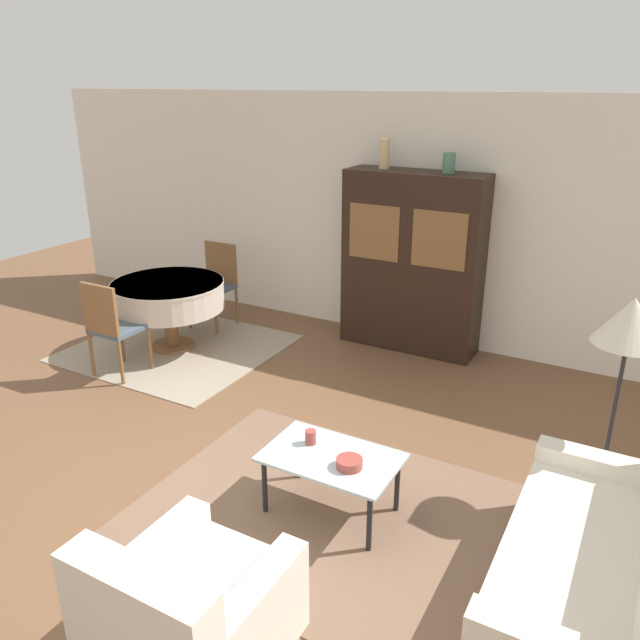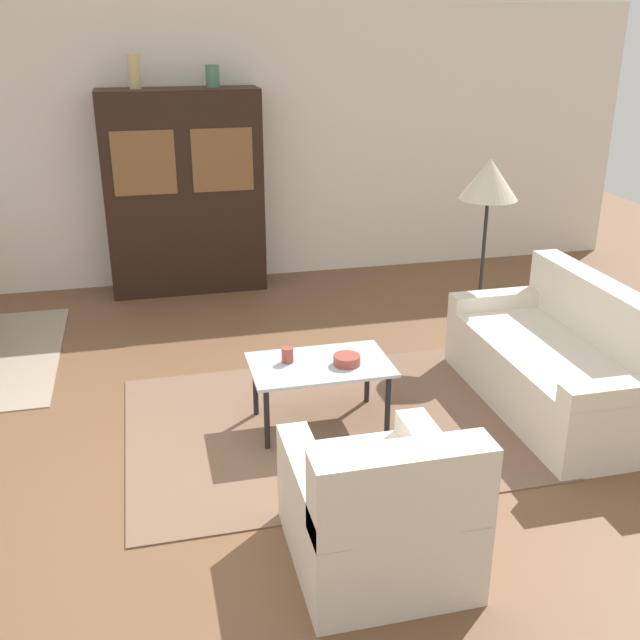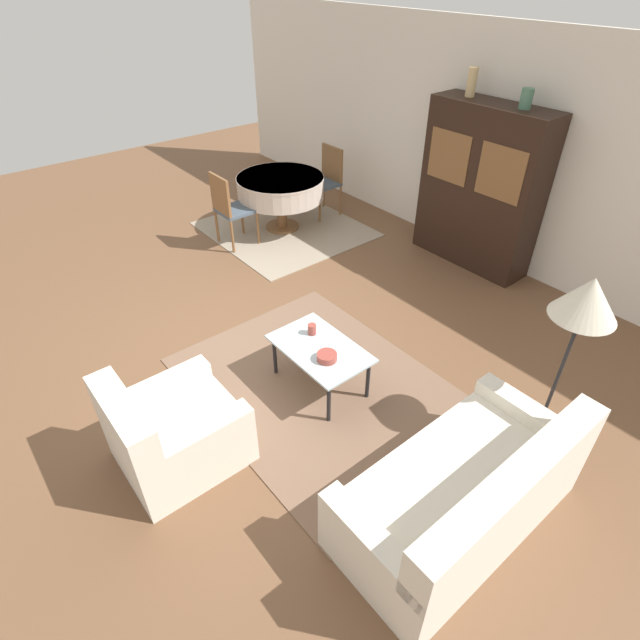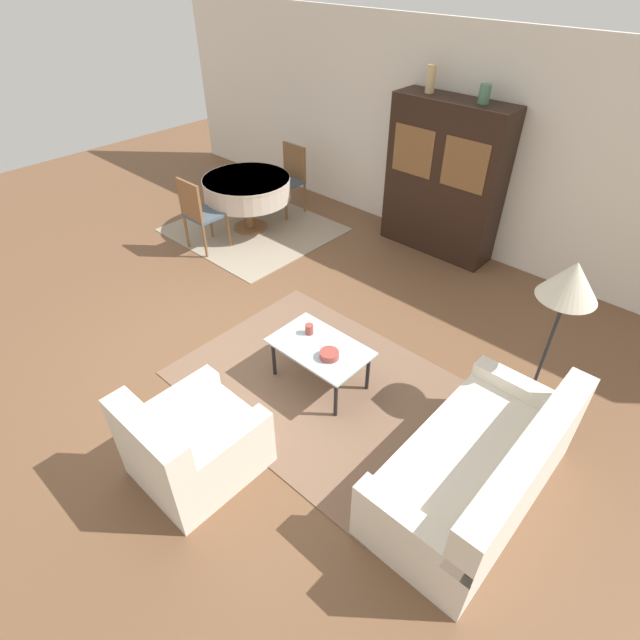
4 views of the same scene
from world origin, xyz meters
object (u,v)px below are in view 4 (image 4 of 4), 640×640
Objects in this scene: display_cabinet at (444,180)px; vase_short at (485,94)px; dining_table at (247,189)px; bowl at (329,355)px; couch at (479,471)px; dining_chair_near at (199,211)px; cup at (309,329)px; vase_tall at (431,79)px; dining_chair_far at (289,175)px; floor_lamp at (570,286)px; coffee_table at (320,350)px; armchair at (191,446)px.

display_cabinet is 9.66× the size of vase_short.
dining_table is 6.06× the size of vase_short.
couch is at bearing -2.34° from bowl.
vase_short is at bearing 39.75° from dining_chair_near.
vase_tall reaches higher than cup.
dining_table is at bearing 90.00° from dining_chair_far.
display_cabinet is 1.27× the size of floor_lamp.
display_cabinet is 3.17m from dining_chair_near.
dining_chair_far is 0.65× the size of floor_lamp.
display_cabinet is at bearing -0.14° from vase_tall.
floor_lamp is 2.00m from bowl.
dining_chair_near is 3.21× the size of vase_tall.
dining_chair_near is at bearing -136.45° from display_cabinet.
floor_lamp reaches higher than bowl.
armchair is at bearing -92.02° from coffee_table.
couch reaches higher than cup.
dining_table is 3.26m from vase_short.
dining_chair_near is 5.69× the size of bowl.
dining_table is at bearing 132.94° from armchair.
couch reaches higher than dining_table.
dining_chair_far is (-2.28, -0.51, -0.40)m from display_cabinet.
display_cabinet reaches higher than cup.
display_cabinet is (-0.57, 4.40, 0.66)m from armchair.
dining_table is 3.51m from bowl.
display_cabinet is at bearing -167.40° from dining_chair_far.
dining_table is (-2.90, 1.65, 0.21)m from coffee_table.
vase_tall is (-0.94, 4.40, 1.78)m from armchair.
cup is at bearing 95.77° from armchair.
coffee_table is 0.59× the size of floor_lamp.
display_cabinet is 1.59× the size of dining_table.
dining_chair_far is at bearing -165.02° from vase_tall.
dining_chair_near reaches higher than coffee_table.
floor_lamp is at bearing 56.06° from armchair.
bowl is 3.45m from vase_short.
armchair is 3.63m from dining_chair_near.
vase_short reaches higher than dining_chair_near.
dining_chair_near reaches higher than armchair.
bowl is at bearing -19.12° from cup.
couch is 4.93m from dining_table.
armchair is at bearing -82.64° from display_cabinet.
dining_chair_far is (-4.59, 2.60, 0.26)m from couch.
display_cabinet is 2.67m from dining_table.
bowl is (0.36, -0.13, -0.02)m from cup.
vase_short is (-1.98, 3.11, 1.73)m from couch.
couch is 1.55m from floor_lamp.
floor_lamp is at bearing 4.46° from couch.
cup is at bearing 161.03° from coffee_table.
vase_tall is at bearing 35.06° from dining_table.
coffee_table is 4.52× the size of vase_short.
dining_chair_near is at bearing 78.38° from couch.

